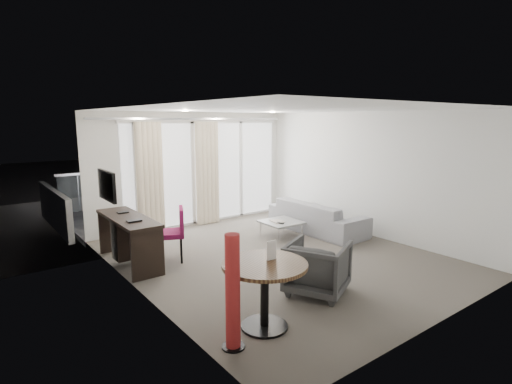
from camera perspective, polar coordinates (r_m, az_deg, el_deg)
floor at (r=7.26m, az=2.89°, el=-9.26°), size 5.00×6.00×0.00m
ceiling at (r=6.84m, az=3.09°, el=11.73°), size 5.00×6.00×0.00m
wall_left at (r=5.69m, az=-16.74°, el=-1.56°), size 0.00×6.00×2.60m
wall_right at (r=8.73m, az=15.68°, el=2.48°), size 0.00×6.00×2.60m
wall_front at (r=5.06m, az=25.38°, el=-3.56°), size 5.00×0.00×2.60m
window_panel at (r=9.55m, az=-7.19°, el=2.81°), size 4.00×0.02×2.38m
window_frame at (r=9.54m, az=-7.14°, el=2.80°), size 4.10×0.06×2.44m
curtain_left at (r=8.78m, az=-14.89°, el=1.90°), size 0.60×0.20×2.38m
curtain_right at (r=9.38m, az=-6.95°, el=2.69°), size 0.60×0.20×2.38m
curtain_track at (r=9.18m, az=-8.49°, el=10.31°), size 4.80×0.04×0.04m
downlight_a at (r=7.69m, az=-10.09°, el=11.35°), size 0.12×0.12×0.02m
downlight_b at (r=8.84m, az=2.37°, el=11.33°), size 0.12×0.12×0.02m
desk at (r=7.14m, az=-17.68°, el=-6.62°), size 0.55×1.75×0.82m
tv at (r=7.05m, az=-20.54°, el=0.85°), size 0.05×0.80×0.50m
desk_chair at (r=7.10m, az=-12.27°, el=-5.93°), size 0.67×0.65×0.94m
round_table at (r=4.82m, az=1.23°, el=-14.56°), size 1.23×1.23×0.80m
menu_card at (r=4.80m, az=2.22°, el=-10.53°), size 0.13×0.03×0.23m
red_lamp at (r=4.33m, az=-3.34°, el=-14.10°), size 0.28×0.28×1.27m
tub_armchair at (r=5.79m, az=8.77°, el=-10.61°), size 1.09×1.08×0.74m
coffee_table at (r=8.41m, az=3.62°, el=-5.31°), size 0.78×0.78×0.34m
remote at (r=8.18m, az=3.48°, el=-4.37°), size 0.09×0.18×0.02m
magazine at (r=8.33m, az=3.08°, el=-4.10°), size 0.27×0.33×0.02m
sofa at (r=8.90m, az=8.71°, el=-3.43°), size 0.90×2.30×0.67m
terrace_slab at (r=11.10m, az=-10.95°, el=-2.87°), size 5.60×3.00×0.12m
rattan_chair_a at (r=11.68m, az=-8.57°, el=0.10°), size 0.59×0.59×0.78m
rattan_chair_b at (r=11.89m, az=-3.83°, el=0.37°), size 0.56×0.56×0.78m
rattan_table at (r=11.66m, az=-6.98°, el=-0.71°), size 0.59×0.59×0.45m
balustrade at (r=12.29m, az=-14.02°, el=0.93°), size 5.50×0.06×1.05m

